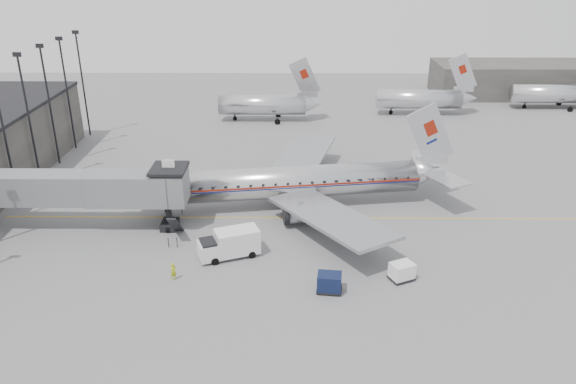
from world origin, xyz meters
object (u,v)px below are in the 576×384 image
Objects in this scene: baggage_cart_navy at (329,282)px; ramp_worker at (173,272)px; service_van at (230,243)px; baggage_cart_white at (402,271)px; airliner at (296,182)px.

baggage_cart_navy is 13.12m from ramp_worker.
baggage_cart_white is (14.88, -3.73, -0.52)m from service_van.
service_van is 15.35m from baggage_cart_white.
baggage_cart_navy is at bearing -53.84° from service_van.
baggage_cart_white is at bearing -67.61° from airliner.
service_van reaches higher than ramp_worker.
ramp_worker is at bearing 155.66° from baggage_cart_white.
baggage_cart_navy is (8.67, -5.57, -0.49)m from service_van.
airliner is 17.03m from baggage_cart_navy.
baggage_cart_navy is at bearing 171.62° from baggage_cart_white.
service_van is 10.32m from baggage_cart_navy.
service_van is 3.73× the size of ramp_worker.
baggage_cart_navy is 6.47m from baggage_cart_white.
ramp_worker is at bearing -159.03° from service_van.
baggage_cart_navy is at bearing -50.82° from ramp_worker.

